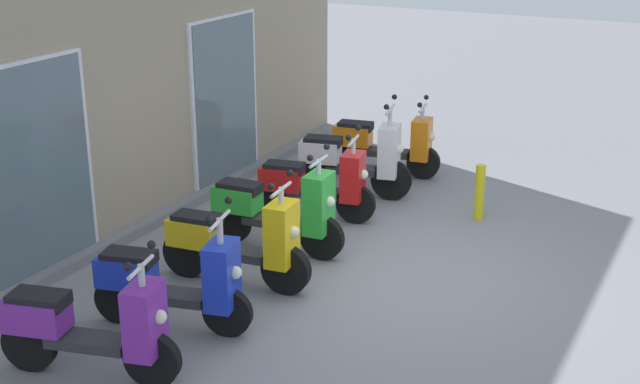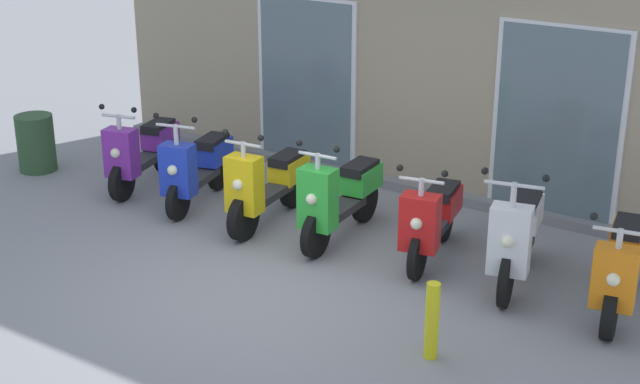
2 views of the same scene
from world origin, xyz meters
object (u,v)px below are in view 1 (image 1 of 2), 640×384
at_px(scooter_purple, 90,327).
at_px(scooter_blue, 174,281).
at_px(curb_bollard, 480,192).
at_px(scooter_yellow, 238,242).
at_px(scooter_orange, 386,144).
at_px(scooter_green, 278,209).
at_px(scooter_white, 355,158).
at_px(scooter_red, 316,183).

height_order(scooter_purple, scooter_blue, scooter_blue).
bearing_deg(scooter_purple, curb_bollard, -19.03).
relative_size(scooter_yellow, scooter_orange, 1.04).
bearing_deg(scooter_purple, scooter_blue, -5.73).
bearing_deg(curb_bollard, scooter_blue, 157.91).
bearing_deg(curb_bollard, scooter_green, 139.83).
height_order(scooter_white, curb_bollard, scooter_white).
height_order(scooter_green, scooter_red, scooter_green).
bearing_deg(scooter_yellow, scooter_blue, 179.90).
height_order(scooter_purple, scooter_orange, scooter_purple).
relative_size(scooter_blue, scooter_yellow, 0.92).
height_order(scooter_yellow, scooter_green, scooter_green).
distance_m(scooter_red, curb_bollard, 2.01).
bearing_deg(curb_bollard, scooter_yellow, 151.09).
bearing_deg(curb_bollard, scooter_orange, 58.14).
bearing_deg(scooter_white, scooter_red, 175.80).
bearing_deg(scooter_purple, scooter_orange, -0.09).
bearing_deg(curb_bollard, scooter_purple, 160.97).
height_order(scooter_orange, curb_bollard, scooter_orange).
relative_size(scooter_purple, scooter_green, 0.95).
bearing_deg(scooter_red, scooter_green, -175.07).
height_order(scooter_red, curb_bollard, scooter_red).
xyz_separation_m(scooter_yellow, curb_bollard, (2.94, -1.62, -0.12)).
xyz_separation_m(scooter_green, curb_bollard, (2.00, -1.69, -0.16)).
xyz_separation_m(scooter_yellow, scooter_red, (2.02, 0.16, -0.00)).
distance_m(scooter_yellow, scooter_white, 2.99).
xyz_separation_m(scooter_blue, scooter_red, (3.08, 0.16, -0.02)).
bearing_deg(scooter_white, scooter_purple, 179.86).
bearing_deg(scooter_white, scooter_blue, -178.76).
distance_m(scooter_purple, curb_bollard, 5.29).
relative_size(scooter_green, scooter_red, 1.09).
bearing_deg(scooter_purple, scooter_green, -0.68).
bearing_deg(scooter_green, curb_bollard, -40.17).
xyz_separation_m(scooter_yellow, scooter_green, (0.94, 0.07, 0.03)).
bearing_deg(scooter_orange, scooter_green, -179.51).
xyz_separation_m(scooter_purple, scooter_red, (4.08, 0.06, -0.01)).
bearing_deg(scooter_yellow, scooter_purple, 177.16).
xyz_separation_m(scooter_purple, scooter_green, (3.00, -0.04, 0.03)).
distance_m(scooter_green, scooter_white, 2.05).
xyz_separation_m(scooter_white, scooter_orange, (1.02, 0.00, -0.07)).
height_order(scooter_yellow, scooter_white, scooter_white).
bearing_deg(scooter_yellow, scooter_white, 1.72).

